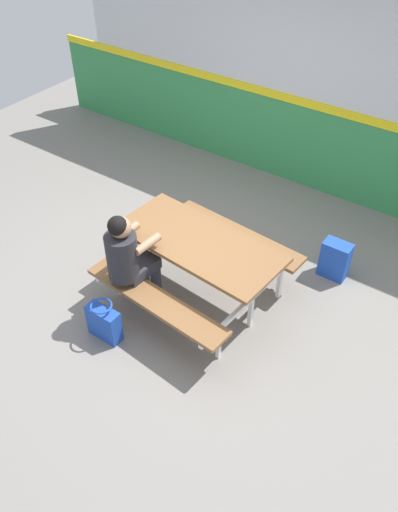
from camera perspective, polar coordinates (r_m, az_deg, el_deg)
ground_plane at (r=5.62m, az=-2.25°, el=-3.27°), size 10.00×10.00×0.02m
accent_backdrop at (r=6.81m, az=11.20°, el=17.29°), size 8.00×0.14×2.60m
picnic_table_main at (r=5.11m, az=-0.00°, el=0.19°), size 1.72×1.67×0.74m
student_nearer at (r=4.93m, az=-7.71°, el=0.03°), size 0.38×0.53×1.21m
backpack_dark at (r=5.77m, az=14.71°, el=-0.39°), size 0.30×0.22×0.44m
tote_bag_bright at (r=5.07m, az=-10.38°, el=-7.17°), size 0.34×0.21×0.43m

